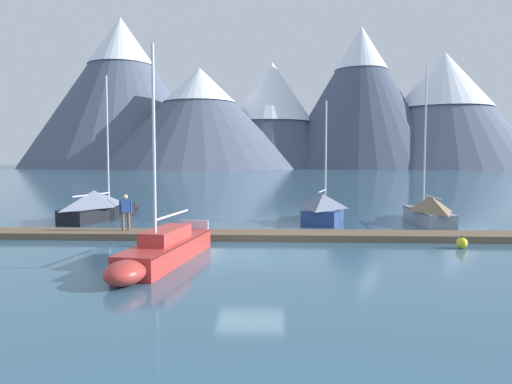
{
  "coord_description": "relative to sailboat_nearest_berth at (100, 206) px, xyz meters",
  "views": [
    {
      "loc": [
        0.77,
        -17.48,
        3.63
      ],
      "look_at": [
        0.0,
        6.0,
        2.0
      ],
      "focal_mm": 33.13,
      "sensor_mm": 36.0,
      "label": 1
    }
  ],
  "objects": [
    {
      "name": "mountain_east_summit",
      "position": [
        47.45,
        172.93,
        29.11
      ],
      "size": [
        68.33,
        68.33,
        58.68
      ],
      "color": "#424C60",
      "rests_on": "ground"
    },
    {
      "name": "mountain_west_summit",
      "position": [
        -55.85,
        180.55,
        32.65
      ],
      "size": [
        86.44,
        86.44,
        65.51
      ],
      "color": "#4C566B",
      "rests_on": "ground"
    },
    {
      "name": "mountain_central_massif",
      "position": [
        -18.23,
        159.95,
        19.53
      ],
      "size": [
        79.45,
        79.45,
        39.66
      ],
      "color": "#4C566B",
      "rests_on": "ground"
    },
    {
      "name": "ground_plane",
      "position": [
        9.51,
        -10.4,
        -0.85
      ],
      "size": [
        700.0,
        700.0,
        0.0
      ],
      "primitive_type": "plane",
      "color": "#335B75"
    },
    {
      "name": "sailboat_mid_dock_port",
      "position": [
        13.37,
        -0.25,
        -0.07
      ],
      "size": [
        3.17,
        6.04,
        7.06
      ],
      "color": "navy",
      "rests_on": "ground"
    },
    {
      "name": "dock",
      "position": [
        9.51,
        -6.4,
        -0.7
      ],
      "size": [
        27.16,
        2.25,
        0.3
      ],
      "color": "brown",
      "rests_on": "ground"
    },
    {
      "name": "person_on_dock",
      "position": [
        3.45,
        -6.13,
        0.42
      ],
      "size": [
        0.55,
        0.35,
        1.69
      ],
      "color": "brown",
      "rests_on": "dock"
    },
    {
      "name": "mountain_rear_spur",
      "position": [
        82.16,
        173.7,
        24.58
      ],
      "size": [
        77.84,
        77.84,
        48.09
      ],
      "color": "slate",
      "rests_on": "ground"
    },
    {
      "name": "sailboat_second_berth",
      "position": [
        6.52,
        -11.86,
        -0.34
      ],
      "size": [
        2.37,
        7.2,
        7.38
      ],
      "color": "#B2332D",
      "rests_on": "ground"
    },
    {
      "name": "sailboat_mid_dock_starboard",
      "position": [
        19.19,
        -0.76,
        -0.08
      ],
      "size": [
        1.81,
        6.5,
        9.03
      ],
      "color": "#93939E",
      "rests_on": "ground"
    },
    {
      "name": "sailboat_nearest_berth",
      "position": [
        0.0,
        0.0,
        0.0
      ],
      "size": [
        3.29,
        7.04,
        8.7
      ],
      "color": "black",
      "rests_on": "ground"
    },
    {
      "name": "mountain_shoulder_ridge",
      "position": [
        10.4,
        174.63,
        23.13
      ],
      "size": [
        58.0,
        58.0,
        44.74
      ],
      "color": "#424C60",
      "rests_on": "ground"
    },
    {
      "name": "mooring_buoy_channel_marker",
      "position": [
        18.05,
        -8.57,
        -0.62
      ],
      "size": [
        0.45,
        0.45,
        0.53
      ],
      "color": "yellow",
      "rests_on": "ground"
    }
  ]
}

